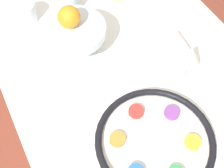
# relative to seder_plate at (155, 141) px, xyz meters

# --- Properties ---
(ground_plane) EXTENTS (8.00, 8.00, 0.00)m
(ground_plane) POSITION_rel_seder_plate_xyz_m (0.29, -0.07, -0.77)
(ground_plane) COLOR brown
(dining_table) EXTENTS (1.34, 0.81, 0.76)m
(dining_table) POSITION_rel_seder_plate_xyz_m (0.29, -0.07, -0.39)
(dining_table) COLOR white
(dining_table) RESTS_ON ground_plane
(seder_plate) EXTENTS (0.34, 0.34, 0.03)m
(seder_plate) POSITION_rel_seder_plate_xyz_m (0.00, 0.00, 0.00)
(seder_plate) COLOR silver
(seder_plate) RESTS_ON dining_table
(wine_glass) EXTENTS (0.07, 0.07, 0.14)m
(wine_glass) POSITION_rel_seder_plate_xyz_m (0.15, -0.20, 0.09)
(wine_glass) COLOR silver
(wine_glass) RESTS_ON dining_table
(fruit_stand) EXTENTS (0.20, 0.20, 0.10)m
(fruit_stand) POSITION_rel_seder_plate_xyz_m (0.42, 0.05, 0.06)
(fruit_stand) COLOR silver
(fruit_stand) RESTS_ON dining_table
(orange_fruit) EXTENTS (0.07, 0.07, 0.07)m
(orange_fruit) POSITION_rel_seder_plate_xyz_m (0.43, 0.06, 0.13)
(orange_fruit) COLOR orange
(orange_fruit) RESTS_ON fruit_stand
(napkin_roll) EXTENTS (0.15, 0.07, 0.05)m
(napkin_roll) POSITION_rel_seder_plate_xyz_m (0.23, -0.25, 0.01)
(napkin_roll) COLOR white
(napkin_roll) RESTS_ON dining_table
(cup_near) EXTENTS (0.07, 0.07, 0.07)m
(cup_near) POSITION_rel_seder_plate_xyz_m (0.63, 0.16, 0.02)
(cup_near) COLOR silver
(cup_near) RESTS_ON dining_table
(cup_mid) EXTENTS (0.07, 0.07, 0.07)m
(cup_mid) POSITION_rel_seder_plate_xyz_m (0.61, -0.01, 0.02)
(cup_mid) COLOR silver
(cup_mid) RESTS_ON dining_table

